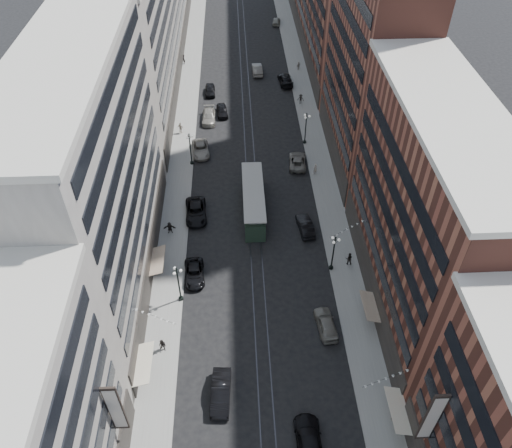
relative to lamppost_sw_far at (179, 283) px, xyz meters
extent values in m
plane|color=black|center=(9.20, 32.00, -3.10)|extent=(220.00, 220.00, 0.00)
cube|color=gray|center=(-1.80, 42.00, -3.02)|extent=(4.00, 180.00, 0.15)
cube|color=gray|center=(20.20, 42.00, -3.02)|extent=(4.00, 180.00, 0.15)
cube|color=#2D2D33|center=(8.50, 42.00, -3.09)|extent=(0.12, 180.00, 0.02)
cube|color=#2D2D33|center=(9.90, 42.00, -3.09)|extent=(0.12, 180.00, 0.02)
cube|color=#A0998E|center=(-7.80, 5.00, 10.90)|extent=(8.00, 36.00, 28.00)
cube|color=brown|center=(26.20, 0.00, 8.90)|extent=(8.00, 30.00, 24.00)
cube|color=brown|center=(26.20, 28.00, 17.90)|extent=(8.00, 26.00, 42.00)
cylinder|color=black|center=(0.00, 0.00, -2.80)|extent=(0.56, 0.56, 0.30)
cylinder|color=black|center=(0.00, 0.00, -0.35)|extent=(0.18, 0.18, 5.20)
sphere|color=black|center=(0.00, 0.00, 2.45)|extent=(0.24, 0.24, 0.24)
sphere|color=white|center=(0.45, 0.00, 2.05)|extent=(0.36, 0.36, 0.36)
sphere|color=white|center=(-0.22, 0.39, 2.05)|extent=(0.36, 0.36, 0.36)
sphere|color=white|center=(-0.22, -0.39, 2.05)|extent=(0.36, 0.36, 0.36)
cylinder|color=black|center=(0.00, 27.00, -2.80)|extent=(0.56, 0.56, 0.30)
cylinder|color=black|center=(0.00, 27.00, -0.35)|extent=(0.18, 0.18, 5.20)
sphere|color=black|center=(0.00, 27.00, 2.45)|extent=(0.24, 0.24, 0.24)
sphere|color=white|center=(0.45, 27.00, 2.05)|extent=(0.36, 0.36, 0.36)
sphere|color=white|center=(-0.22, 27.39, 2.05)|extent=(0.36, 0.36, 0.36)
sphere|color=white|center=(-0.22, 26.61, 2.05)|extent=(0.36, 0.36, 0.36)
cylinder|color=black|center=(18.40, 4.00, -2.80)|extent=(0.56, 0.56, 0.30)
cylinder|color=black|center=(18.40, 4.00, -0.35)|extent=(0.18, 0.18, 5.20)
sphere|color=black|center=(18.40, 4.00, 2.45)|extent=(0.24, 0.24, 0.24)
sphere|color=white|center=(18.85, 4.00, 2.05)|extent=(0.36, 0.36, 0.36)
sphere|color=white|center=(18.18, 4.39, 2.05)|extent=(0.36, 0.36, 0.36)
sphere|color=white|center=(18.18, 3.61, 2.05)|extent=(0.36, 0.36, 0.36)
cylinder|color=black|center=(18.40, 32.00, -2.80)|extent=(0.56, 0.56, 0.30)
cylinder|color=black|center=(18.40, 32.00, -0.35)|extent=(0.18, 0.18, 5.20)
sphere|color=black|center=(18.40, 32.00, 2.45)|extent=(0.24, 0.24, 0.24)
sphere|color=white|center=(18.85, 32.00, 2.05)|extent=(0.36, 0.36, 0.36)
sphere|color=white|center=(18.18, 32.39, 2.05)|extent=(0.36, 0.36, 0.36)
sphere|color=white|center=(18.18, 31.61, 2.05)|extent=(0.36, 0.36, 0.36)
cube|color=#243829|center=(9.20, 15.59, -1.71)|extent=(2.68, 12.84, 2.78)
cube|color=gray|center=(9.20, 15.59, 0.01)|extent=(1.71, 11.77, 0.64)
cube|color=gray|center=(9.20, 15.59, 0.44)|extent=(2.89, 13.06, 0.16)
cylinder|color=black|center=(9.20, 10.78, -2.72)|extent=(2.46, 0.75, 0.75)
cylinder|color=black|center=(9.20, 20.41, -2.72)|extent=(2.46, 0.75, 0.75)
imported|color=black|center=(1.45, 3.46, -2.39)|extent=(2.70, 5.23, 1.41)
imported|color=slate|center=(16.41, -4.76, -2.27)|extent=(2.44, 5.03, 1.65)
imported|color=black|center=(4.77, -12.49, -2.22)|extent=(2.13, 5.38, 1.74)
imported|color=black|center=(12.88, -17.79, -2.23)|extent=(2.46, 5.97, 1.73)
imported|color=black|center=(-1.46, -6.85, -2.10)|extent=(0.93, 0.72, 1.70)
imported|color=beige|center=(21.37, -15.43, -1.99)|extent=(0.90, 1.23, 1.91)
imported|color=black|center=(1.18, 14.73, -2.25)|extent=(3.22, 6.26, 1.69)
imported|color=gray|center=(2.38, 39.96, -2.28)|extent=(2.30, 5.62, 1.63)
imported|color=black|center=(2.40, 49.56, -2.31)|extent=(2.00, 4.65, 1.57)
imported|color=black|center=(16.00, 11.21, -2.29)|extent=(2.28, 5.06, 1.61)
imported|color=slate|center=(16.56, 26.07, -2.33)|extent=(3.03, 5.71, 1.53)
imported|color=black|center=(17.06, 52.99, -2.23)|extent=(2.93, 6.14, 1.73)
imported|color=black|center=(4.70, 41.85, -2.32)|extent=(2.30, 4.72, 1.55)
imported|color=slate|center=(11.76, 57.59, -2.20)|extent=(2.06, 5.48, 1.79)
imported|color=black|center=(-2.15, 11.44, -2.07)|extent=(1.63, 0.47, 1.76)
imported|color=#B4A895|center=(-2.26, 35.99, -1.99)|extent=(1.23, 0.92, 1.91)
imported|color=black|center=(20.69, 4.72, -2.04)|extent=(0.96, 0.64, 1.82)
imported|color=#BBAB9B|center=(18.95, 23.52, -2.05)|extent=(0.77, 0.68, 1.78)
imported|color=black|center=(19.14, 44.90, -2.03)|extent=(1.27, 0.82, 1.83)
imported|color=slate|center=(17.60, 83.17, -2.35)|extent=(2.33, 4.58, 1.49)
imported|color=gray|center=(1.29, 29.97, -2.32)|extent=(3.20, 5.87, 1.56)
imported|color=black|center=(-3.30, 62.45, -1.97)|extent=(0.55, 0.76, 1.95)
imported|color=gray|center=(20.28, 58.61, -2.11)|extent=(1.08, 0.87, 1.68)
imported|color=#AEA290|center=(21.34, -15.59, -2.15)|extent=(0.85, 0.85, 1.60)
camera|label=1|loc=(7.11, -37.28, 43.57)|focal=35.00mm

